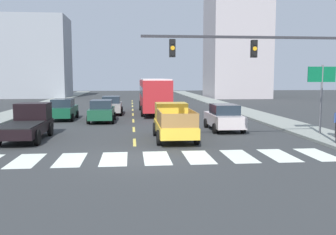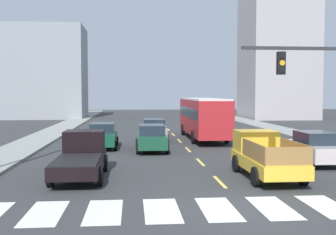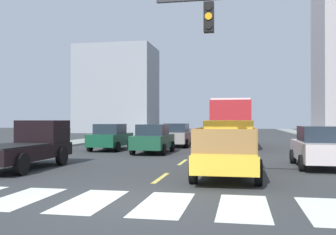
# 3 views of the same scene
# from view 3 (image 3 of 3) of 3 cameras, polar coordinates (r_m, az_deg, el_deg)

# --- Properties ---
(ground_plane) EXTENTS (160.00, 160.00, 0.00)m
(ground_plane) POSITION_cam_3_polar(r_m,az_deg,el_deg) (9.49, -6.13, -12.39)
(ground_plane) COLOR #323436
(sidewalk_left) EXTENTS (2.87, 110.00, 0.15)m
(sidewalk_left) POSITION_cam_3_polar(r_m,az_deg,el_deg) (30.27, -16.40, -3.96)
(sidewalk_left) COLOR gray
(sidewalk_left) RESTS_ON ground
(crosswalk_stripe_3) EXTENTS (1.13, 2.81, 0.01)m
(crosswalk_stripe_3) POSITION_cam_3_polar(r_m,az_deg,el_deg) (10.60, -20.77, -11.07)
(crosswalk_stripe_3) COLOR silver
(crosswalk_stripe_3) RESTS_ON ground
(crosswalk_stripe_4) EXTENTS (1.13, 2.81, 0.01)m
(crosswalk_stripe_4) POSITION_cam_3_polar(r_m,az_deg,el_deg) (9.79, -11.38, -11.99)
(crosswalk_stripe_4) COLOR silver
(crosswalk_stripe_4) RESTS_ON ground
(crosswalk_stripe_5) EXTENTS (1.13, 2.81, 0.01)m
(crosswalk_stripe_5) POSITION_cam_3_polar(r_m,az_deg,el_deg) (9.27, -0.57, -12.65)
(crosswalk_stripe_5) COLOR silver
(crosswalk_stripe_5) RESTS_ON ground
(crosswalk_stripe_6) EXTENTS (1.13, 2.81, 0.01)m
(crosswalk_stripe_6) POSITION_cam_3_polar(r_m,az_deg,el_deg) (9.09, 11.11, -12.88)
(crosswalk_stripe_6) COLOR silver
(crosswalk_stripe_6) RESTS_ON ground
(crosswalk_stripe_7) EXTENTS (1.13, 2.81, 0.01)m
(crosswalk_stripe_7) POSITION_cam_3_polar(r_m,az_deg,el_deg) (9.29, 22.77, -12.60)
(crosswalk_stripe_7) COLOR silver
(crosswalk_stripe_7) RESTS_ON ground
(lane_dash_0) EXTENTS (0.16, 2.40, 0.01)m
(lane_dash_0) POSITION_cam_3_polar(r_m,az_deg,el_deg) (13.30, -1.06, -8.90)
(lane_dash_0) COLOR #E2CA52
(lane_dash_0) RESTS_ON ground
(lane_dash_1) EXTENTS (0.16, 2.40, 0.01)m
(lane_dash_1) POSITION_cam_3_polar(r_m,az_deg,el_deg) (18.19, 2.19, -6.60)
(lane_dash_1) COLOR #E2CA52
(lane_dash_1) RESTS_ON ground
(lane_dash_2) EXTENTS (0.16, 2.40, 0.01)m
(lane_dash_2) POSITION_cam_3_polar(r_m,az_deg,el_deg) (23.12, 4.05, -5.26)
(lane_dash_2) COLOR #E2CA52
(lane_dash_2) RESTS_ON ground
(lane_dash_3) EXTENTS (0.16, 2.40, 0.01)m
(lane_dash_3) POSITION_cam_3_polar(r_m,az_deg,el_deg) (28.08, 5.24, -4.40)
(lane_dash_3) COLOR #E2CA52
(lane_dash_3) RESTS_ON ground
(lane_dash_4) EXTENTS (0.16, 2.40, 0.01)m
(lane_dash_4) POSITION_cam_3_polar(r_m,az_deg,el_deg) (33.05, 6.08, -3.79)
(lane_dash_4) COLOR #E2CA52
(lane_dash_4) RESTS_ON ground
(lane_dash_5) EXTENTS (0.16, 2.40, 0.01)m
(lane_dash_5) POSITION_cam_3_polar(r_m,az_deg,el_deg) (38.03, 6.69, -3.34)
(lane_dash_5) COLOR #E2CA52
(lane_dash_5) RESTS_ON ground
(lane_dash_6) EXTENTS (0.16, 2.40, 0.01)m
(lane_dash_6) POSITION_cam_3_polar(r_m,az_deg,el_deg) (43.01, 7.17, -3.00)
(lane_dash_6) COLOR #E2CA52
(lane_dash_6) RESTS_ON ground
(lane_dash_7) EXTENTS (0.16, 2.40, 0.01)m
(lane_dash_7) POSITION_cam_3_polar(r_m,az_deg,el_deg) (47.99, 7.54, -2.72)
(lane_dash_7) COLOR #E2CA52
(lane_dash_7) RESTS_ON ground
(pickup_stakebed) EXTENTS (2.18, 5.20, 1.96)m
(pickup_stakebed) POSITION_cam_3_polar(r_m,az_deg,el_deg) (13.91, 8.80, -4.65)
(pickup_stakebed) COLOR gold
(pickup_stakebed) RESTS_ON ground
(pickup_dark) EXTENTS (2.18, 5.20, 1.96)m
(pickup_dark) POSITION_cam_3_polar(r_m,az_deg,el_deg) (16.98, -19.97, -3.91)
(pickup_dark) COLOR black
(pickup_dark) RESTS_ON ground
(city_bus) EXTENTS (2.72, 10.80, 3.32)m
(city_bus) POSITION_cam_3_polar(r_m,az_deg,el_deg) (28.88, 9.48, -0.41)
(city_bus) COLOR #B52328
(city_bus) RESTS_ON ground
(sedan_mid) EXTENTS (2.02, 4.40, 1.72)m
(sedan_mid) POSITION_cam_3_polar(r_m,az_deg,el_deg) (25.52, -8.46, -2.87)
(sedan_mid) COLOR #134930
(sedan_mid) RESTS_ON ground
(sedan_far) EXTENTS (2.02, 4.40, 1.72)m
(sedan_far) POSITION_cam_3_polar(r_m,az_deg,el_deg) (22.97, -2.20, -3.16)
(sedan_far) COLOR #194B33
(sedan_far) RESTS_ON ground
(sedan_near_left) EXTENTS (2.02, 4.40, 1.72)m
(sedan_near_left) POSITION_cam_3_polar(r_m,az_deg,el_deg) (17.18, 21.53, -4.07)
(sedan_near_left) COLOR silver
(sedan_near_left) RESTS_ON ground
(sedan_near_right) EXTENTS (2.02, 4.40, 1.72)m
(sedan_near_right) POSITION_cam_3_polar(r_m,az_deg,el_deg) (28.55, 1.31, -2.61)
(sedan_near_right) COLOR gray
(sedan_near_right) RESTS_ON ground
(block_mid_left) EXTENTS (11.86, 8.67, 13.56)m
(block_mid_left) POSITION_cam_3_polar(r_m,az_deg,el_deg) (62.02, -7.51, 4.07)
(block_mid_left) COLOR gray
(block_mid_left) RESTS_ON ground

